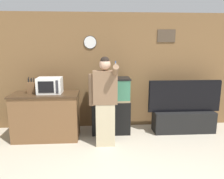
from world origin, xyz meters
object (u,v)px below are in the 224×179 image
at_px(counter_island, 46,116).
at_px(aquarium_on_stand, 111,105).
at_px(microwave, 50,85).
at_px(knife_block, 31,88).
at_px(tv_on_stand, 184,116).
at_px(person_standing, 105,101).

bearing_deg(counter_island, aquarium_on_stand, 10.08).
distance_m(microwave, knife_block, 0.38).
bearing_deg(microwave, aquarium_on_stand, 10.86).
bearing_deg(tv_on_stand, person_standing, -162.40).
bearing_deg(knife_block, person_standing, -16.55).
xyz_separation_m(tv_on_stand, person_standing, (-1.76, -0.56, 0.54)).
xyz_separation_m(microwave, knife_block, (-0.37, 0.03, -0.04)).
xyz_separation_m(microwave, aquarium_on_stand, (1.23, 0.24, -0.50)).
bearing_deg(person_standing, microwave, 159.66).
bearing_deg(aquarium_on_stand, knife_block, -172.75).
bearing_deg(counter_island, person_standing, -18.66).
bearing_deg(microwave, counter_island, -179.55).
bearing_deg(microwave, tv_on_stand, 3.23).
relative_size(microwave, knife_block, 1.47).
xyz_separation_m(knife_block, person_standing, (1.45, -0.43, -0.18)).
height_order(counter_island, person_standing, person_standing).
height_order(counter_island, tv_on_stand, tv_on_stand).
bearing_deg(microwave, knife_block, 175.13).
distance_m(microwave, aquarium_on_stand, 1.35).
height_order(counter_island, microwave, microwave).
relative_size(counter_island, tv_on_stand, 0.83).
bearing_deg(person_standing, aquarium_on_stand, 76.65).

